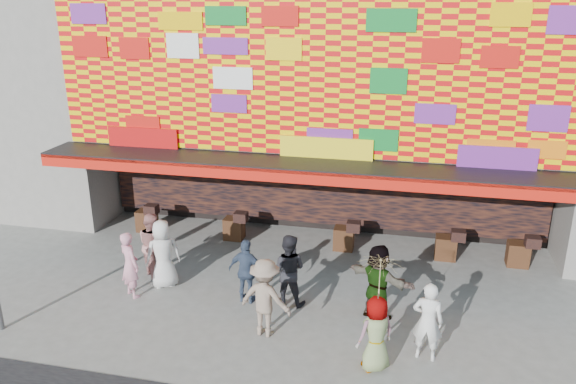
% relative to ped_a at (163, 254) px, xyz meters
% --- Properties ---
extents(ground, '(90.00, 90.00, 0.00)m').
position_rel_ped_a_xyz_m(ground, '(3.35, -1.26, -0.93)').
color(ground, slate).
rests_on(ground, ground).
extents(shop_building, '(15.20, 9.40, 10.00)m').
position_rel_ped_a_xyz_m(shop_building, '(3.35, 6.92, 4.30)').
color(shop_building, gray).
rests_on(shop_building, ground).
extents(ped_a, '(1.09, 0.99, 1.86)m').
position_rel_ped_a_xyz_m(ped_a, '(0.00, 0.00, 0.00)').
color(ped_a, silver).
rests_on(ped_a, ground).
extents(ped_b, '(0.77, 0.71, 1.76)m').
position_rel_ped_a_xyz_m(ped_b, '(-0.61, -0.66, -0.05)').
color(ped_b, pink).
rests_on(ped_b, ground).
extents(ped_c, '(0.95, 0.76, 1.85)m').
position_rel_ped_a_xyz_m(ped_c, '(3.40, -0.14, -0.01)').
color(ped_c, '#222127').
rests_on(ped_c, ground).
extents(ped_d, '(1.31, 0.90, 1.86)m').
position_rel_ped_a_xyz_m(ped_d, '(3.19, -1.59, -0.00)').
color(ped_d, gray).
rests_on(ped_d, ground).
extents(ped_e, '(1.04, 0.56, 1.69)m').
position_rel_ped_a_xyz_m(ped_e, '(2.38, -0.30, -0.09)').
color(ped_e, '#374661').
rests_on(ped_e, ground).
extents(ped_f, '(1.80, 1.29, 1.87)m').
position_rel_ped_a_xyz_m(ped_f, '(5.61, -0.31, 0.01)').
color(ped_f, gray).
rests_on(ped_f, ground).
extents(ped_g, '(0.96, 0.89, 1.65)m').
position_rel_ped_a_xyz_m(ped_g, '(5.72, -2.32, -0.11)').
color(ped_g, gray).
rests_on(ped_g, ground).
extents(ped_h, '(0.70, 0.50, 1.78)m').
position_rel_ped_a_xyz_m(ped_h, '(6.75, -1.72, -0.04)').
color(ped_h, silver).
rests_on(ped_h, ground).
extents(ped_i, '(1.10, 1.09, 1.80)m').
position_rel_ped_a_xyz_m(ped_i, '(-0.56, 0.56, -0.03)').
color(ped_i, tan).
rests_on(ped_i, ground).
extents(parasol, '(1.15, 1.16, 1.78)m').
position_rel_ped_a_xyz_m(parasol, '(5.72, -2.32, 1.18)').
color(parasol, '#F6E69B').
rests_on(parasol, ground).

